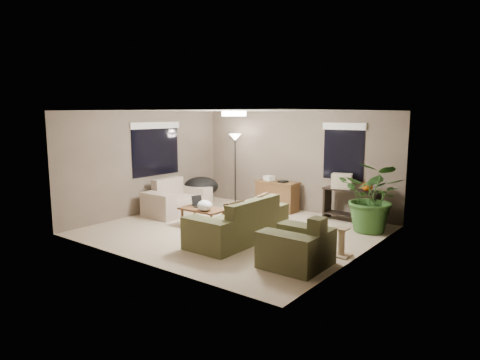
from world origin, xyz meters
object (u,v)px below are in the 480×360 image
Objects in this scene: papasan_chair at (201,189)px; floor_lamp at (235,146)px; cat_scratching_post at (341,244)px; armchair at (297,248)px; desk at (277,196)px; console_table at (351,203)px; loveseat at (177,201)px; coffee_table at (203,211)px; houseplant at (373,205)px; main_sofa at (240,226)px.

papasan_chair is 1.46m from floor_lamp.
armchair is at bearing -112.27° from cat_scratching_post.
desk is at bearing 127.19° from armchair.
desk and console_table have the same top height.
console_table is 1.28× the size of papasan_chair.
loveseat is 4.60m from cat_scratching_post.
loveseat is 2.17m from floor_lamp.
houseplant is at bearing 31.71° from coffee_table.
desk is (0.40, 2.35, 0.02)m from coffee_table.
main_sofa is 2.76m from desk.
coffee_table is at bearing -69.08° from floor_lamp.
papasan_chair is 4.83m from cat_scratching_post.
armchair is 0.96m from cat_scratching_post.
console_table is at bearing 67.45° from main_sofa.
cat_scratching_post is (4.03, -2.17, -1.38)m from floor_lamp.
console_table reaches higher than coffee_table.
papasan_chair is (-2.66, 1.78, 0.17)m from main_sofa.
coffee_table is at bearing -99.73° from desk.
floor_lamp is at bearing -176.78° from console_table.
armchair is 4.95m from floor_lamp.
desk reaches higher than coffee_table.
armchair is at bearing -18.42° from loveseat.
cat_scratching_post is at bearing -70.70° from console_table.
papasan_chair is (-4.24, 2.33, 0.17)m from armchair.
main_sofa is 2.92m from console_table.
papasan_chair is (-1.82, -0.85, 0.09)m from desk.
coffee_table is (1.39, -0.58, 0.06)m from loveseat.
desk is (-2.41, 3.18, 0.08)m from armchair.
coffee_table is 3.59m from houseplant.
floor_lamp is 4.05m from houseplant.
main_sofa is 1.69× the size of console_table.
armchair is 0.99× the size of papasan_chair.
main_sofa is 1.37× the size of loveseat.
coffee_table is at bearing -46.56° from papasan_chair.
coffee_table is at bearing -22.47° from loveseat.
loveseat reaches higher than cat_scratching_post.
cat_scratching_post is (2.78, -2.29, -0.16)m from desk.
armchair is 3.28m from console_table.
loveseat is 2.53m from desk.
cat_scratching_post is (0.36, 0.89, -0.08)m from armchair.
houseplant is 1.86m from cat_scratching_post.
main_sofa is 2.20× the size of armchair.
papasan_chair is at bearing -166.38° from console_table.
armchair is at bearing -94.97° from houseplant.
loveseat is 1.45× the size of desk.
loveseat is at bearing -153.89° from console_table.
loveseat is at bearing -88.38° from papasan_chair.
armchair is 2.94m from coffee_table.
houseplant reaches higher than armchair.
cat_scratching_post is at bearing -17.37° from papasan_chair.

